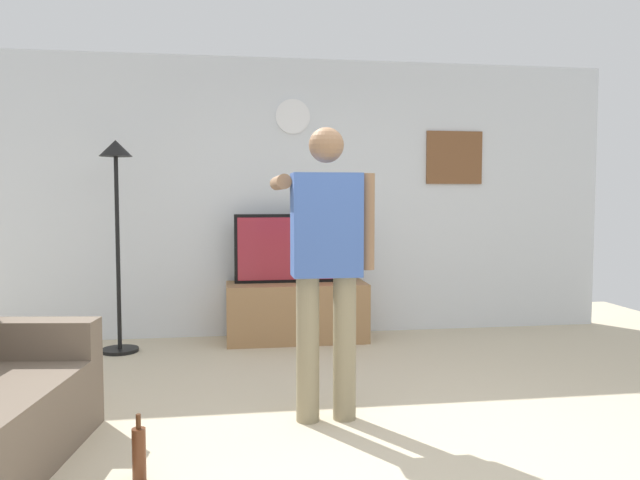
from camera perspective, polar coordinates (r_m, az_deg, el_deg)
The scene contains 9 objects.
ground_plane at distance 3.52m, azimuth 3.17°, elevation -18.67°, with size 8.40×8.40×0.00m, color beige.
back_wall at distance 6.17m, azimuth -2.39°, elevation 3.87°, with size 6.40×0.10×2.70m, color silver.
tv_stand at distance 5.92m, azimuth -2.15°, elevation -6.59°, with size 1.31×0.54×0.55m.
television at distance 5.89m, azimuth -2.22°, elevation -0.76°, with size 1.16×0.07×0.65m.
wall_clock at distance 6.16m, azimuth -2.51°, elevation 11.24°, with size 0.33×0.33×0.03m, color white.
framed_picture at distance 6.51m, azimuth 12.18°, elevation 7.39°, with size 0.58×0.04×0.53m, color brown.
floor_lamp at distance 5.66m, azimuth -18.12°, elevation 3.40°, with size 0.32×0.32×1.85m.
person_standing_nearer_lamp at distance 3.74m, azimuth 0.54°, elevation -1.43°, with size 0.59×0.78×1.77m.
beverage_bottle at distance 3.25m, azimuth -16.25°, elevation -18.26°, with size 0.07×0.07×0.32m.
Camera 1 is at (-0.67, -3.18, 1.35)m, focal length 34.93 mm.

